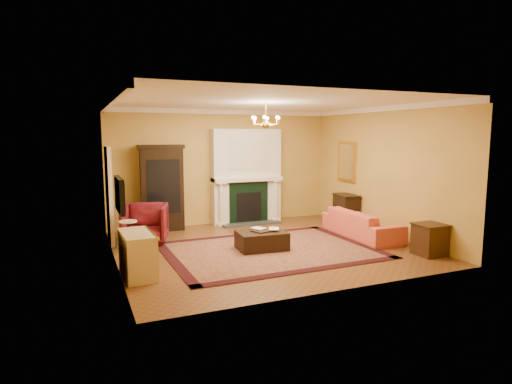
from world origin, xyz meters
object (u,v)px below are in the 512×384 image
pedestal_table (129,234)px  console_table (346,211)px  leather_ottoman (262,240)px  china_cabinet (162,190)px  coral_sofa (362,219)px  wingback_armchair (145,222)px  commode (137,254)px  end_table (430,240)px

pedestal_table → console_table: 5.48m
leather_ottoman → china_cabinet: bearing=124.1°
coral_sofa → wingback_armchair: bearing=74.8°
pedestal_table → commode: bearing=-91.5°
china_cabinet → leather_ottoman: (1.52, -2.65, -0.81)m
console_table → leather_ottoman: bearing=-149.2°
wingback_armchair → end_table: size_ratio=1.59×
china_cabinet → coral_sofa: 4.85m
commode → console_table: size_ratio=1.25×
commode → coral_sofa: (5.14, 0.83, 0.05)m
console_table → leather_ottoman: 3.21m
pedestal_table → console_table: size_ratio=0.79×
commode → coral_sofa: bearing=6.5°
china_cabinet → console_table: china_cabinet is taller
wingback_armchair → coral_sofa: (4.68, -1.39, -0.05)m
china_cabinet → pedestal_table: bearing=-116.1°
coral_sofa → end_table: 1.78m
wingback_armchair → console_table: wingback_armchair is taller
console_table → commode: bearing=-152.8°
china_cabinet → end_table: china_cabinet is taller
pedestal_table → end_table: pedestal_table is taller
wingback_armchair → leather_ottoman: 2.61m
wingback_armchair → leather_ottoman: (2.11, -1.50, -0.27)m
wingback_armchair → commode: 2.26m
china_cabinet → leather_ottoman: china_cabinet is taller
console_table → leather_ottoman: console_table is taller
wingback_armchair → console_table: 5.06m
china_cabinet → wingback_armchair: bearing=-113.2°
end_table → pedestal_table: bearing=154.6°
commode → end_table: 5.53m
end_table → leather_ottoman: (-2.88, 1.64, -0.10)m
pedestal_table → commode: 1.64m
pedestal_table → coral_sofa: size_ratio=0.30×
china_cabinet → end_table: 6.18m
wingback_armchair → pedestal_table: wingback_armchair is taller
wingback_armchair → china_cabinet: bearing=79.8°
china_cabinet → pedestal_table: china_cabinet is taller
commode → end_table: (5.45, -0.93, -0.07)m
china_cabinet → pedestal_table: (-1.01, -1.73, -0.64)m
coral_sofa → end_table: size_ratio=3.61×
end_table → china_cabinet: bearing=135.7°
pedestal_table → wingback_armchair: bearing=54.3°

